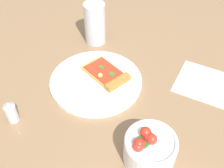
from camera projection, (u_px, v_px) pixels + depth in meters
ground_plane at (99, 91)px, 0.76m from camera, size 2.40×2.40×0.00m
plate at (96, 81)px, 0.78m from camera, size 0.26×0.26×0.01m
pizza_slice_main at (107, 75)px, 0.78m from camera, size 0.09×0.14×0.02m
salad_bowl at (150, 149)px, 0.59m from camera, size 0.11×0.11×0.09m
soda_glass at (95, 25)px, 0.89m from camera, size 0.07×0.07×0.14m
paper_napkin at (205, 83)px, 0.78m from camera, size 0.19×0.20×0.00m
pepper_shaker at (11, 112)px, 0.67m from camera, size 0.03×0.03×0.06m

